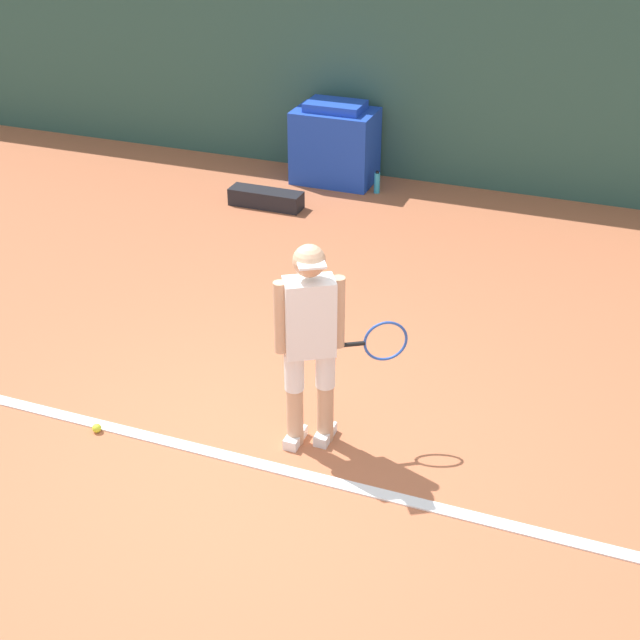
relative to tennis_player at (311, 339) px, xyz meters
The scene contains 8 objects.
ground_plane 0.97m from the tennis_player, 129.08° to the right, with size 24.00×24.00×0.00m, color #B76642.
back_wall 5.40m from the tennis_player, 93.03° to the left, with size 24.00×0.10×2.75m.
court_baseline 0.99m from the tennis_player, 125.77° to the right, with size 21.60×0.10×0.01m.
tennis_player is the anchor object (origin of this frame).
tennis_ball 1.79m from the tennis_player, 162.85° to the right, with size 0.07×0.07×0.07m.
covered_chair 5.22m from the tennis_player, 108.04° to the left, with size 0.97×0.64×0.98m.
equipment_bag 4.48m from the tennis_player, 118.02° to the left, with size 0.86×0.25×0.20m.
water_bottle 4.91m from the tennis_player, 101.97° to the left, with size 0.07×0.07×0.27m.
Camera 1 is at (2.17, -4.47, 4.00)m, focal length 50.00 mm.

